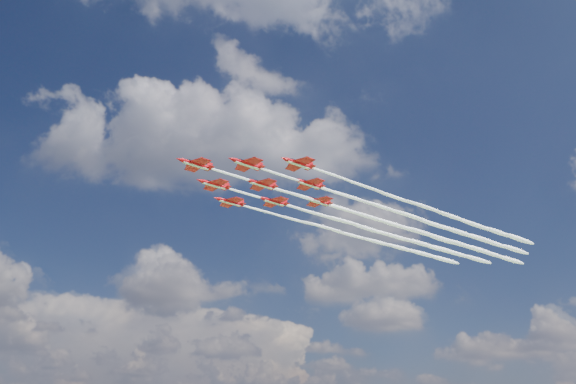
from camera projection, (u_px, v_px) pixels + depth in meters
name	position (u px, v px, depth m)	size (l,w,h in m)	color
jet_lead	(358.00, 213.00, 166.67)	(92.57, 71.62, 2.46)	red
jet_row2_port	(400.00, 213.00, 166.48)	(92.57, 71.62, 2.46)	red
jet_row2_starb	(363.00, 227.00, 177.78)	(92.57, 71.62, 2.46)	red
jet_row3_port	(442.00, 213.00, 166.29)	(92.57, 71.62, 2.46)	red
jet_row3_centre	(403.00, 227.00, 177.59)	(92.57, 71.62, 2.46)	red
jet_row3_starb	(368.00, 239.00, 188.90)	(92.57, 71.62, 2.46)	red
jet_row4_port	(442.00, 227.00, 177.41)	(92.57, 71.62, 2.46)	red
jet_row4_starb	(405.00, 239.00, 188.71)	(92.57, 71.62, 2.46)	red
jet_tail	(442.00, 239.00, 188.52)	(92.57, 71.62, 2.46)	red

